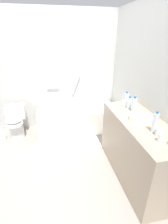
# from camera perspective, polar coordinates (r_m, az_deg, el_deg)

# --- Properties ---
(ground_plane) EXTENTS (3.82, 3.82, 0.00)m
(ground_plane) POSITION_cam_1_polar(r_m,az_deg,el_deg) (2.81, -9.99, -17.01)
(ground_plane) COLOR #9E9389
(wall_back_tiled) EXTENTS (3.22, 0.10, 2.35)m
(wall_back_tiled) POSITION_cam_1_polar(r_m,az_deg,el_deg) (3.50, -12.53, 13.13)
(wall_back_tiled) COLOR silver
(wall_back_tiled) RESTS_ON ground_plane
(wall_right_mirror) EXTENTS (0.10, 2.96, 2.35)m
(wall_right_mirror) POSITION_cam_1_polar(r_m,az_deg,el_deg) (2.63, 21.72, 8.11)
(wall_right_mirror) COLOR silver
(wall_right_mirror) RESTS_ON ground_plane
(bathtub) EXTENTS (1.60, 0.66, 1.09)m
(bathtub) POSITION_cam_1_polar(r_m,az_deg,el_deg) (3.48, -2.50, -2.19)
(bathtub) COLOR silver
(bathtub) RESTS_ON ground_plane
(toilet) EXTENTS (0.37, 0.51, 0.63)m
(toilet) POSITION_cam_1_polar(r_m,az_deg,el_deg) (3.49, -22.76, -3.34)
(toilet) COLOR white
(toilet) RESTS_ON ground_plane
(vanity_counter) EXTENTS (0.54, 1.42, 0.88)m
(vanity_counter) POSITION_cam_1_polar(r_m,az_deg,el_deg) (2.44, 18.17, -12.18)
(vanity_counter) COLOR tan
(vanity_counter) RESTS_ON ground_plane
(sink_basin) EXTENTS (0.29, 0.29, 0.06)m
(sink_basin) POSITION_cam_1_polar(r_m,az_deg,el_deg) (2.21, 19.22, -1.96)
(sink_basin) COLOR white
(sink_basin) RESTS_ON vanity_counter
(sink_faucet) EXTENTS (0.11, 0.15, 0.07)m
(sink_faucet) POSITION_cam_1_polar(r_m,az_deg,el_deg) (2.30, 22.98, -1.54)
(sink_faucet) COLOR silver
(sink_faucet) RESTS_ON vanity_counter
(water_bottle_0) EXTENTS (0.06, 0.06, 0.25)m
(water_bottle_0) POSITION_cam_1_polar(r_m,az_deg,el_deg) (1.96, 23.65, -3.41)
(water_bottle_0) COLOR silver
(water_bottle_0) RESTS_ON vanity_counter
(water_bottle_1) EXTENTS (0.07, 0.07, 0.22)m
(water_bottle_1) POSITION_cam_1_polar(r_m,az_deg,el_deg) (2.41, 17.13, 2.49)
(water_bottle_1) COLOR silver
(water_bottle_1) RESTS_ON vanity_counter
(water_bottle_2) EXTENTS (0.06, 0.06, 0.19)m
(water_bottle_2) POSITION_cam_1_polar(r_m,az_deg,el_deg) (2.50, 15.53, 3.06)
(water_bottle_2) COLOR silver
(water_bottle_2) RESTS_ON vanity_counter
(water_bottle_4) EXTENTS (0.07, 0.07, 0.21)m
(water_bottle_4) POSITION_cam_1_polar(r_m,az_deg,el_deg) (2.62, 14.58, 4.50)
(water_bottle_4) COLOR silver
(water_bottle_4) RESTS_ON vanity_counter
(drinking_glass_0) EXTENTS (0.06, 0.06, 0.09)m
(drinking_glass_0) POSITION_cam_1_polar(r_m,az_deg,el_deg) (1.94, 24.55, -6.40)
(drinking_glass_0) COLOR white
(drinking_glass_0) RESTS_ON vanity_counter
(drinking_glass_1) EXTENTS (0.07, 0.07, 0.09)m
(drinking_glass_1) POSITION_cam_1_polar(r_m,az_deg,el_deg) (1.85, 25.35, -8.17)
(drinking_glass_1) COLOR white
(drinking_glass_1) RESTS_ON vanity_counter
(drinking_glass_2) EXTENTS (0.07, 0.07, 0.10)m
(drinking_glass_2) POSITION_cam_1_polar(r_m,az_deg,el_deg) (2.55, 13.84, 2.88)
(drinking_glass_2) COLOR white
(drinking_glass_2) RESTS_ON vanity_counter
(bath_mat) EXTENTS (0.63, 0.36, 0.01)m
(bath_mat) POSITION_cam_1_polar(r_m,az_deg,el_deg) (3.17, -0.32, -10.92)
(bath_mat) COLOR white
(bath_mat) RESTS_ON ground_plane
(toilet_paper_roll) EXTENTS (0.11, 0.11, 0.12)m
(toilet_paper_roll) POSITION_cam_1_polar(r_m,az_deg,el_deg) (3.60, -26.36, -8.06)
(toilet_paper_roll) COLOR white
(toilet_paper_roll) RESTS_ON ground_plane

